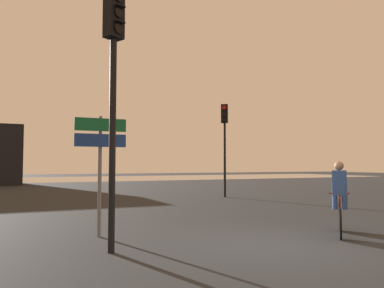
{
  "coord_description": "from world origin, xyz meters",
  "views": [
    {
      "loc": [
        -4.49,
        -5.69,
        1.54
      ],
      "look_at": [
        0.5,
        5.0,
        2.2
      ],
      "focal_mm": 35.0,
      "sensor_mm": 36.0,
      "label": 1
    }
  ],
  "objects_px": {
    "traffic_light_near_left": "(113,69)",
    "direction_sign_post": "(100,153)",
    "cyclist": "(340,198)",
    "traffic_light_far_right": "(225,132)"
  },
  "relations": [
    {
      "from": "traffic_light_near_left",
      "to": "direction_sign_post",
      "type": "height_order",
      "value": "traffic_light_near_left"
    },
    {
      "from": "cyclist",
      "to": "direction_sign_post",
      "type": "bearing_deg",
      "value": -157.88
    },
    {
      "from": "traffic_light_near_left",
      "to": "traffic_light_far_right",
      "type": "distance_m",
      "value": 11.68
    },
    {
      "from": "traffic_light_far_right",
      "to": "cyclist",
      "type": "distance_m",
      "value": 10.11
    },
    {
      "from": "traffic_light_far_right",
      "to": "direction_sign_post",
      "type": "xyz_separation_m",
      "value": [
        -7.39,
        -7.43,
        -1.31
      ]
    },
    {
      "from": "traffic_light_near_left",
      "to": "traffic_light_far_right",
      "type": "bearing_deg",
      "value": -156.81
    },
    {
      "from": "traffic_light_near_left",
      "to": "cyclist",
      "type": "xyz_separation_m",
      "value": [
        4.89,
        -0.53,
        -2.45
      ]
    },
    {
      "from": "traffic_light_far_right",
      "to": "cyclist",
      "type": "bearing_deg",
      "value": 110.05
    },
    {
      "from": "direction_sign_post",
      "to": "cyclist",
      "type": "height_order",
      "value": "direction_sign_post"
    },
    {
      "from": "traffic_light_near_left",
      "to": "cyclist",
      "type": "relative_size",
      "value": 2.92
    }
  ]
}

